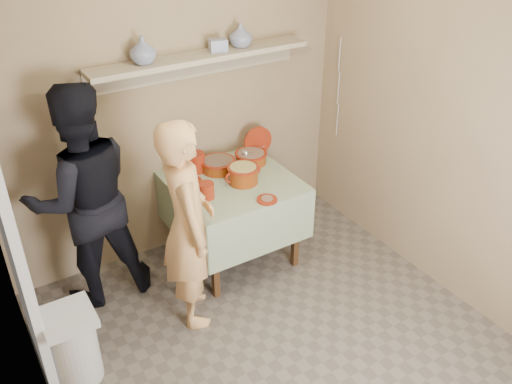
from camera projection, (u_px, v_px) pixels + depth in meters
ground at (295, 363)px, 3.73m from camera, size 3.50×3.50×0.00m
tile_panel at (11, 242)px, 3.26m from camera, size 0.06×0.70×2.00m
plate_stack_a at (184, 163)px, 4.41m from camera, size 0.16×0.16×0.22m
plate_stack_b at (196, 162)px, 4.48m from camera, size 0.14×0.14×0.17m
bowl_stack at (206, 191)px, 4.13m from camera, size 0.12×0.12×0.12m
empty_bowl at (191, 183)px, 4.30m from camera, size 0.17×0.17×0.05m
propped_lid at (258, 141)px, 4.75m from camera, size 0.27×0.05×0.27m
vase_right at (241, 35)px, 4.25m from camera, size 0.20×0.20×0.19m
vase_left at (143, 50)px, 3.88m from camera, size 0.27×0.27×0.20m
ceramic_box at (218, 46)px, 4.16m from camera, size 0.15×0.12×0.10m
person_cook at (188, 225)px, 3.77m from camera, size 0.52×0.66×1.59m
person_helper at (84, 198)px, 3.94m from camera, size 0.86×0.68×1.75m
room_shell at (306, 155)px, 2.91m from camera, size 3.04×3.54×2.62m
serving_table at (233, 193)px, 4.46m from camera, size 0.97×0.97×0.76m
cazuela_meat_a at (218, 164)px, 4.51m from camera, size 0.30×0.30×0.10m
cazuela_meat_b at (251, 157)px, 4.63m from camera, size 0.28×0.28×0.10m
ladle at (246, 153)px, 4.57m from camera, size 0.08×0.26×0.19m
cazuela_rice at (243, 173)px, 4.32m from camera, size 0.33×0.25×0.14m
front_plate at (267, 199)px, 4.12m from camera, size 0.16×0.16×0.03m
wall_shelf at (200, 59)px, 4.18m from camera, size 1.80×0.25×0.21m
trash_bin at (74, 346)px, 3.50m from camera, size 0.32×0.32×0.56m
electrical_cord at (338, 88)px, 4.84m from camera, size 0.01×0.05×0.90m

